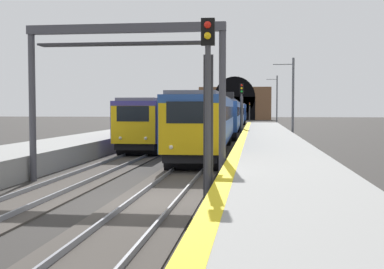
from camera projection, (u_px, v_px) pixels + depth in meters
ground_plane at (156, 203)px, 16.32m from camera, size 320.00×320.00×0.00m
platform_right at (287, 189)px, 15.78m from camera, size 112.00×4.19×1.06m
platform_right_edge_strip at (228, 172)px, 15.98m from camera, size 112.00×0.50×0.01m
track_main_line at (156, 202)px, 16.32m from camera, size 160.00×2.86×0.21m
track_adjacent_line at (31, 199)px, 16.84m from camera, size 160.00×2.76×0.21m
train_main_approaching at (231, 114)px, 65.63m from camera, size 85.97×3.20×4.80m
train_adjacent_platform at (193, 116)px, 60.39m from camera, size 59.87×2.99×4.61m
railway_signal_near at (208, 102)px, 14.28m from camera, size 0.39×0.38×5.57m
railway_signal_mid at (242, 106)px, 49.37m from camera, size 0.39×0.38×5.49m
railway_signal_far at (250, 110)px, 118.35m from camera, size 0.39×0.38×4.41m
overhead_signal_gantry at (125, 63)px, 20.58m from camera, size 0.70×8.23×6.47m
tunnel_portal at (235, 103)px, 132.13m from camera, size 3.07×18.74×11.24m
catenary_mast_near at (293, 98)px, 47.19m from camera, size 0.22×1.99×7.74m
catenary_mast_far at (277, 101)px, 82.29m from camera, size 0.22×1.86×8.35m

